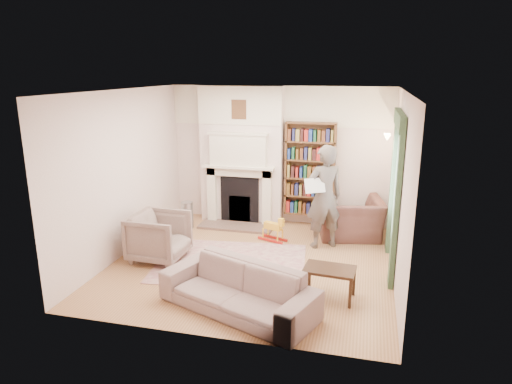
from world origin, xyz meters
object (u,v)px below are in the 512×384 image
(man_reading, at_px, (324,197))
(coffee_table, at_px, (329,283))
(bookcase, at_px, (310,169))
(armchair_left, at_px, (159,237))
(paraffin_heater, at_px, (187,215))
(rocking_horse, at_px, (273,229))
(armchair_reading, at_px, (350,218))
(sofa, at_px, (238,289))

(man_reading, relative_size, coffee_table, 2.67)
(bookcase, xyz_separation_m, coffee_table, (0.69, -3.04, -0.95))
(armchair_left, xyz_separation_m, paraffin_heater, (-0.14, 1.57, -0.13))
(bookcase, distance_m, paraffin_heater, 2.63)
(paraffin_heater, bearing_deg, rocking_horse, -8.60)
(bookcase, bearing_deg, coffee_table, -77.15)
(armchair_left, xyz_separation_m, man_reading, (2.61, 1.23, 0.53))
(armchair_reading, height_order, armchair_left, armchair_left)
(armchair_left, relative_size, rocking_horse, 1.65)
(sofa, relative_size, coffee_table, 3.05)
(armchair_left, bearing_deg, paraffin_heater, 6.83)
(coffee_table, distance_m, paraffin_heater, 3.78)
(rocking_horse, bearing_deg, paraffin_heater, -167.62)
(sofa, bearing_deg, man_reading, 92.80)
(bookcase, height_order, armchair_left, bookcase)
(armchair_reading, relative_size, sofa, 0.55)
(coffee_table, bearing_deg, sofa, -145.47)
(armchair_left, relative_size, man_reading, 0.47)
(bookcase, xyz_separation_m, man_reading, (0.41, -1.12, -0.24))
(bookcase, distance_m, armchair_left, 3.32)
(armchair_left, xyz_separation_m, rocking_horse, (1.67, 1.29, -0.17))
(coffee_table, height_order, paraffin_heater, paraffin_heater)
(armchair_reading, xyz_separation_m, armchair_left, (-3.06, -1.83, 0.02))
(sofa, bearing_deg, bookcase, 104.38)
(paraffin_heater, bearing_deg, man_reading, -6.91)
(bookcase, bearing_deg, paraffin_heater, -161.35)
(paraffin_heater, bearing_deg, armchair_left, -84.83)
(paraffin_heater, height_order, rocking_horse, paraffin_heater)
(armchair_reading, bearing_deg, armchair_left, 19.32)
(rocking_horse, bearing_deg, bookcase, 84.63)
(bookcase, bearing_deg, rocking_horse, -116.34)
(bookcase, bearing_deg, armchair_left, -133.06)
(bookcase, relative_size, man_reading, 0.99)
(sofa, relative_size, paraffin_heater, 3.88)
(armchair_reading, bearing_deg, coffee_table, 74.66)
(armchair_left, height_order, coffee_table, armchair_left)
(rocking_horse, bearing_deg, armchair_left, -121.39)
(armchair_reading, relative_size, coffee_table, 1.67)
(rocking_horse, bearing_deg, man_reading, 17.36)
(armchair_left, xyz_separation_m, sofa, (1.75, -1.32, -0.09))
(man_reading, distance_m, coffee_table, 2.06)
(man_reading, xyz_separation_m, rocking_horse, (-0.94, 0.06, -0.70))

